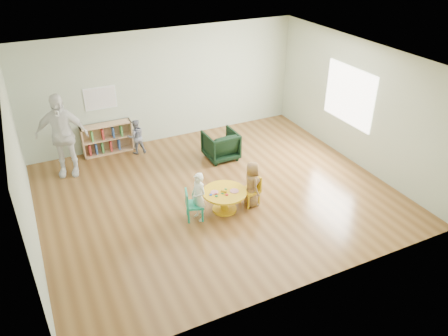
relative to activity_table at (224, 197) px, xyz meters
name	(u,v)px	position (x,y,z in m)	size (l,w,h in m)	color
room	(216,109)	(0.12, 0.61, 1.59)	(7.10, 7.00, 2.80)	brown
activity_table	(224,197)	(0.00, 0.00, 0.00)	(0.86, 0.86, 0.47)	gold
kid_chair_left	(192,204)	(-0.67, 0.01, 0.03)	(0.41, 0.41, 0.62)	#1A8F6D
kid_chair_right	(252,189)	(0.60, -0.01, 0.04)	(0.38, 0.38, 0.62)	gold
bookshelf	(107,138)	(-1.51, 3.47, 0.07)	(1.20, 0.30, 0.75)	tan
alphabet_poster	(100,98)	(-1.49, 3.59, 1.05)	(0.74, 0.01, 0.54)	white
armchair	(221,145)	(0.86, 1.98, 0.04)	(0.73, 0.75, 0.68)	black
child_left	(199,197)	(-0.56, -0.04, 0.19)	(0.36, 0.24, 0.98)	white
child_right	(252,184)	(0.57, -0.06, 0.18)	(0.47, 0.30, 0.95)	orange
toddler	(136,137)	(-0.87, 3.11, 0.14)	(0.42, 0.33, 0.87)	#17203B
adult_caretaker	(62,135)	(-2.54, 2.80, 0.64)	(1.11, 0.46, 1.89)	white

